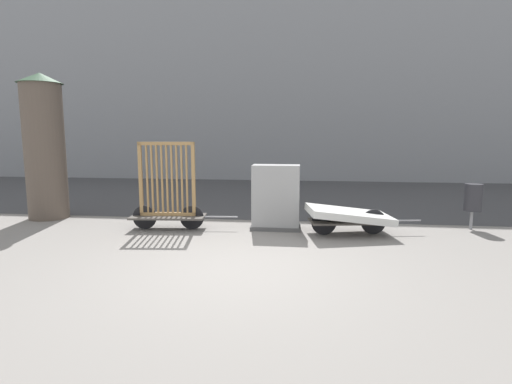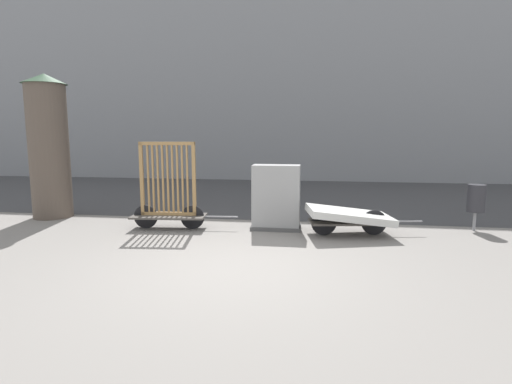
% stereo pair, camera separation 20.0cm
% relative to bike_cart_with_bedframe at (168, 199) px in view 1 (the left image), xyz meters
% --- Properties ---
extents(ground_plane, '(60.00, 60.00, 0.00)m').
position_rel_bike_cart_with_bedframe_xyz_m(ground_plane, '(1.87, -2.34, -0.64)').
color(ground_plane, gray).
extents(road_strip, '(56.00, 8.44, 0.01)m').
position_rel_bike_cart_with_bedframe_xyz_m(road_strip, '(1.87, 5.34, -0.64)').
color(road_strip, '#424244').
rests_on(road_strip, ground_plane).
extents(building_facade, '(48.00, 4.00, 10.61)m').
position_rel_bike_cart_with_bedframe_xyz_m(building_facade, '(1.87, 11.56, 4.66)').
color(building_facade, gray).
rests_on(building_facade, ground_plane).
extents(bike_cart_with_bedframe, '(2.27, 0.77, 1.85)m').
position_rel_bike_cart_with_bedframe_xyz_m(bike_cart_with_bedframe, '(0.00, 0.00, 0.00)').
color(bike_cart_with_bedframe, '#4C4742').
rests_on(bike_cart_with_bedframe, ground_plane).
extents(bike_cart_with_mattress, '(2.35, 1.27, 0.58)m').
position_rel_bike_cart_with_bedframe_xyz_m(bike_cart_with_mattress, '(3.75, -0.00, -0.26)').
color(bike_cart_with_mattress, '#4C4742').
rests_on(bike_cart_with_mattress, ground_plane).
extents(utility_cabinet, '(1.05, 0.54, 1.37)m').
position_rel_bike_cart_with_bedframe_xyz_m(utility_cabinet, '(2.26, 0.29, -0.00)').
color(utility_cabinet, '#4C4C4C').
rests_on(utility_cabinet, ground_plane).
extents(trash_bin, '(0.35, 0.35, 0.97)m').
position_rel_bike_cart_with_bedframe_xyz_m(trash_bin, '(6.38, 0.77, 0.03)').
color(trash_bin, gray).
rests_on(trash_bin, ground_plane).
extents(advertising_column, '(1.01, 1.01, 3.41)m').
position_rel_bike_cart_with_bedframe_xyz_m(advertising_column, '(-3.26, 0.77, 1.09)').
color(advertising_column, brown).
rests_on(advertising_column, ground_plane).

